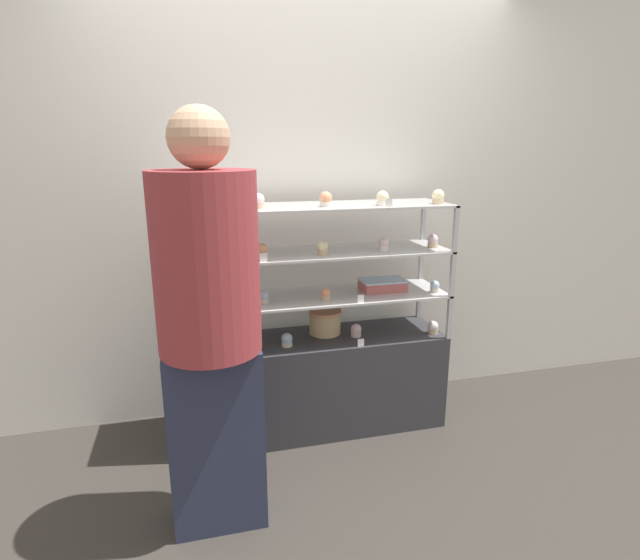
# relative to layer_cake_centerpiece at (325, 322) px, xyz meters

# --- Properties ---
(ground_plane) EXTENTS (20.00, 20.00, 0.00)m
(ground_plane) POSITION_rel_layer_cake_centerpiece_xyz_m (-0.04, -0.06, -0.63)
(ground_plane) COLOR #38332D
(back_wall) EXTENTS (8.00, 0.05, 2.60)m
(back_wall) POSITION_rel_layer_cake_centerpiece_xyz_m (-0.04, 0.30, 0.67)
(back_wall) COLOR silver
(back_wall) RESTS_ON ground_plane
(display_base) EXTENTS (1.43, 0.42, 0.56)m
(display_base) POSITION_rel_layer_cake_centerpiece_xyz_m (-0.04, -0.06, -0.35)
(display_base) COLOR #333338
(display_base) RESTS_ON ground_plane
(display_riser_lower) EXTENTS (1.43, 0.42, 0.25)m
(display_riser_lower) POSITION_rel_layer_cake_centerpiece_xyz_m (-0.04, -0.06, 0.17)
(display_riser_lower) COLOR #B7B7BC
(display_riser_lower) RESTS_ON display_base
(display_riser_middle) EXTENTS (1.43, 0.42, 0.25)m
(display_riser_middle) POSITION_rel_layer_cake_centerpiece_xyz_m (-0.04, -0.06, 0.42)
(display_riser_middle) COLOR #B7B7BC
(display_riser_middle) RESTS_ON display_riser_lower
(display_riser_upper) EXTENTS (1.43, 0.42, 0.25)m
(display_riser_upper) POSITION_rel_layer_cake_centerpiece_xyz_m (-0.04, -0.06, 0.67)
(display_riser_upper) COLOR #B7B7BC
(display_riser_upper) RESTS_ON display_riser_middle
(layer_cake_centerpiece) EXTENTS (0.19, 0.19, 0.14)m
(layer_cake_centerpiece) POSITION_rel_layer_cake_centerpiece_xyz_m (0.00, 0.00, 0.00)
(layer_cake_centerpiece) COLOR #DBBC84
(layer_cake_centerpiece) RESTS_ON display_base
(sheet_cake_frosted) EXTENTS (0.26, 0.16, 0.06)m
(sheet_cake_frosted) POSITION_rel_layer_cake_centerpiece_xyz_m (0.33, -0.04, 0.21)
(sheet_cake_frosted) COLOR #C66660
(sheet_cake_frosted) RESTS_ON display_riser_lower
(cupcake_0) EXTENTS (0.06, 0.06, 0.08)m
(cupcake_0) POSITION_rel_layer_cake_centerpiece_xyz_m (-0.70, -0.14, -0.04)
(cupcake_0) COLOR white
(cupcake_0) RESTS_ON display_base
(cupcake_1) EXTENTS (0.06, 0.06, 0.08)m
(cupcake_1) POSITION_rel_layer_cake_centerpiece_xyz_m (-0.25, -0.14, -0.04)
(cupcake_1) COLOR beige
(cupcake_1) RESTS_ON display_base
(cupcake_2) EXTENTS (0.06, 0.06, 0.08)m
(cupcake_2) POSITION_rel_layer_cake_centerpiece_xyz_m (0.16, -0.09, -0.04)
(cupcake_2) COLOR beige
(cupcake_2) RESTS_ON display_base
(cupcake_3) EXTENTS (0.06, 0.06, 0.08)m
(cupcake_3) POSITION_rel_layer_cake_centerpiece_xyz_m (0.61, -0.16, -0.04)
(cupcake_3) COLOR #CCB28C
(cupcake_3) RESTS_ON display_base
(price_tag_0) EXTENTS (0.04, 0.00, 0.04)m
(price_tag_0) POSITION_rel_layer_cake_centerpiece_xyz_m (0.14, -0.24, -0.05)
(price_tag_0) COLOR white
(price_tag_0) RESTS_ON display_base
(cupcake_4) EXTENTS (0.05, 0.05, 0.07)m
(cupcake_4) POSITION_rel_layer_cake_centerpiece_xyz_m (-0.71, -0.14, 0.21)
(cupcake_4) COLOR #CCB28C
(cupcake_4) RESTS_ON display_riser_lower
(cupcake_5) EXTENTS (0.05, 0.05, 0.07)m
(cupcake_5) POSITION_rel_layer_cake_centerpiece_xyz_m (-0.37, -0.12, 0.21)
(cupcake_5) COLOR beige
(cupcake_5) RESTS_ON display_riser_lower
(cupcake_6) EXTENTS (0.05, 0.05, 0.07)m
(cupcake_6) POSITION_rel_layer_cake_centerpiece_xyz_m (-0.04, -0.16, 0.21)
(cupcake_6) COLOR #CCB28C
(cupcake_6) RESTS_ON display_riser_lower
(cupcake_7) EXTENTS (0.05, 0.05, 0.07)m
(cupcake_7) POSITION_rel_layer_cake_centerpiece_xyz_m (0.61, -0.16, 0.21)
(cupcake_7) COLOR beige
(cupcake_7) RESTS_ON display_riser_lower
(price_tag_1) EXTENTS (0.04, 0.00, 0.04)m
(price_tag_1) POSITION_rel_layer_cake_centerpiece_xyz_m (0.13, -0.24, 0.20)
(price_tag_1) COLOR white
(price_tag_1) RESTS_ON display_riser_lower
(cupcake_8) EXTENTS (0.06, 0.06, 0.08)m
(cupcake_8) POSITION_rel_layer_cake_centerpiece_xyz_m (-0.70, -0.13, 0.47)
(cupcake_8) COLOR #CCB28C
(cupcake_8) RESTS_ON display_riser_middle
(cupcake_9) EXTENTS (0.06, 0.06, 0.08)m
(cupcake_9) POSITION_rel_layer_cake_centerpiece_xyz_m (-0.37, -0.14, 0.47)
(cupcake_9) COLOR white
(cupcake_9) RESTS_ON display_riser_middle
(cupcake_10) EXTENTS (0.06, 0.06, 0.08)m
(cupcake_10) POSITION_rel_layer_cake_centerpiece_xyz_m (-0.06, -0.16, 0.47)
(cupcake_10) COLOR #CCB28C
(cupcake_10) RESTS_ON display_riser_middle
(cupcake_11) EXTENTS (0.06, 0.06, 0.08)m
(cupcake_11) POSITION_rel_layer_cake_centerpiece_xyz_m (0.30, -0.13, 0.47)
(cupcake_11) COLOR white
(cupcake_11) RESTS_ON display_riser_middle
(cupcake_12) EXTENTS (0.06, 0.06, 0.08)m
(cupcake_12) POSITION_rel_layer_cake_centerpiece_xyz_m (0.60, -0.11, 0.47)
(cupcake_12) COLOR #CCB28C
(cupcake_12) RESTS_ON display_riser_middle
(price_tag_2) EXTENTS (0.04, 0.00, 0.04)m
(price_tag_2) POSITION_rel_layer_cake_centerpiece_xyz_m (-0.38, -0.24, 0.45)
(price_tag_2) COLOR white
(price_tag_2) RESTS_ON display_riser_middle
(cupcake_13) EXTENTS (0.07, 0.07, 0.08)m
(cupcake_13) POSITION_rel_layer_cake_centerpiece_xyz_m (-0.69, -0.12, 0.72)
(cupcake_13) COLOR #CCB28C
(cupcake_13) RESTS_ON display_riser_upper
(cupcake_14) EXTENTS (0.07, 0.07, 0.08)m
(cupcake_14) POSITION_rel_layer_cake_centerpiece_xyz_m (-0.39, -0.13, 0.72)
(cupcake_14) COLOR #CCB28C
(cupcake_14) RESTS_ON display_riser_upper
(cupcake_15) EXTENTS (0.07, 0.07, 0.08)m
(cupcake_15) POSITION_rel_layer_cake_centerpiece_xyz_m (-0.03, -0.13, 0.72)
(cupcake_15) COLOR beige
(cupcake_15) RESTS_ON display_riser_upper
(cupcake_16) EXTENTS (0.07, 0.07, 0.08)m
(cupcake_16) POSITION_rel_layer_cake_centerpiece_xyz_m (0.27, -0.16, 0.72)
(cupcake_16) COLOR white
(cupcake_16) RESTS_ON display_riser_upper
(cupcake_17) EXTENTS (0.07, 0.07, 0.08)m
(cupcake_17) POSITION_rel_layer_cake_centerpiece_xyz_m (0.60, -0.15, 0.72)
(cupcake_17) COLOR #CCB28C
(cupcake_17) RESTS_ON display_riser_upper
(price_tag_3) EXTENTS (0.04, 0.00, 0.04)m
(price_tag_3) POSITION_rel_layer_cake_centerpiece_xyz_m (0.27, -0.24, 0.71)
(price_tag_3) COLOR white
(price_tag_3) RESTS_ON display_riser_upper
(donut_glazed) EXTENTS (0.15, 0.15, 0.04)m
(donut_glazed) POSITION_rel_layer_cake_centerpiece_xyz_m (-0.44, -0.03, 0.71)
(donut_glazed) COLOR #EFE5CC
(donut_glazed) RESTS_ON display_riser_upper
(customer_figure) EXTENTS (0.41, 0.41, 1.77)m
(customer_figure) POSITION_rel_layer_cake_centerpiece_xyz_m (-0.67, -0.71, 0.31)
(customer_figure) COLOR #282D47
(customer_figure) RESTS_ON ground_plane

